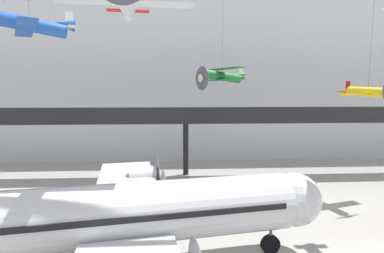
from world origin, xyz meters
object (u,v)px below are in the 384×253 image
suspended_plane_green_biplane (222,76)px  airliner_silver_main (111,216)px  suspended_plane_blue_trainer (30,25)px  suspended_plane_yellow_lowwing (368,92)px

suspended_plane_green_biplane → airliner_silver_main: bearing=35.0°
suspended_plane_blue_trainer → suspended_plane_yellow_lowwing: size_ratio=0.66×
suspended_plane_yellow_lowwing → suspended_plane_blue_trainer: bearing=-105.0°
airliner_silver_main → suspended_plane_yellow_lowwing: size_ratio=2.38×
airliner_silver_main → suspended_plane_blue_trainer: suspended_plane_blue_trainer is taller
suspended_plane_green_biplane → suspended_plane_yellow_lowwing: (13.71, -5.36, -1.78)m
suspended_plane_blue_trainer → airliner_silver_main: bearing=100.7°
airliner_silver_main → suspended_plane_yellow_lowwing: 26.59m
suspended_plane_blue_trainer → suspended_plane_yellow_lowwing: suspended_plane_blue_trainer is taller
suspended_plane_green_biplane → suspended_plane_blue_trainer: (-18.23, -5.62, 4.19)m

